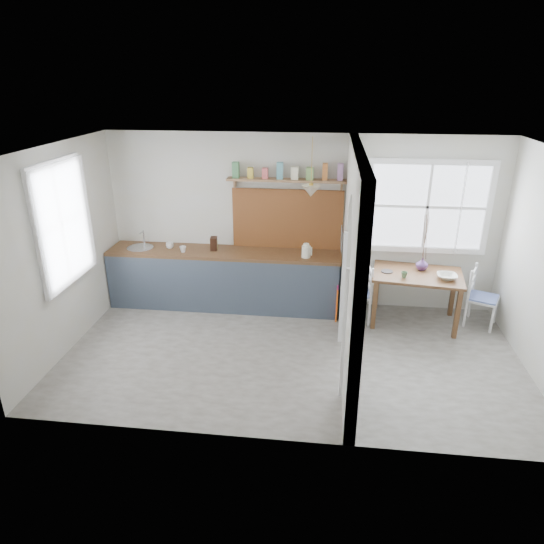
# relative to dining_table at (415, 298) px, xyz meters

# --- Properties ---
(floor) EXTENTS (5.80, 3.20, 0.01)m
(floor) POSITION_rel_dining_table_xyz_m (-1.69, -1.09, -0.38)
(floor) COLOR #999690
(floor) RESTS_ON ground
(ceiling) EXTENTS (5.80, 3.20, 0.01)m
(ceiling) POSITION_rel_dining_table_xyz_m (-1.69, -1.09, 2.22)
(ceiling) COLOR silver
(ceiling) RESTS_ON walls
(walls) EXTENTS (5.81, 3.21, 2.60)m
(walls) POSITION_rel_dining_table_xyz_m (-1.69, -1.09, 0.92)
(walls) COLOR silver
(walls) RESTS_ON floor
(partition) EXTENTS (0.12, 3.20, 2.60)m
(partition) POSITION_rel_dining_table_xyz_m (-0.99, -1.04, 1.07)
(partition) COLOR silver
(partition) RESTS_ON floor
(kitchen_window) EXTENTS (0.10, 1.16, 1.50)m
(kitchen_window) POSITION_rel_dining_table_xyz_m (-4.56, -1.09, 1.27)
(kitchen_window) COLOR white
(kitchen_window) RESTS_ON walls
(nook_window) EXTENTS (1.76, 0.10, 1.30)m
(nook_window) POSITION_rel_dining_table_xyz_m (0.11, 0.47, 1.22)
(nook_window) COLOR white
(nook_window) RESTS_ON walls
(counter) EXTENTS (3.50, 0.60, 0.90)m
(counter) POSITION_rel_dining_table_xyz_m (-2.82, 0.23, 0.07)
(counter) COLOR brown
(counter) RESTS_ON floor
(sink) EXTENTS (0.40, 0.40, 0.02)m
(sink) POSITION_rel_dining_table_xyz_m (-4.12, 0.21, 0.51)
(sink) COLOR #B7B9C1
(sink) RESTS_ON counter
(backsplash) EXTENTS (1.65, 0.03, 0.90)m
(backsplash) POSITION_rel_dining_table_xyz_m (-1.89, 0.48, 0.97)
(backsplash) COLOR brown
(backsplash) RESTS_ON walls
(shelf) EXTENTS (1.75, 0.20, 0.21)m
(shelf) POSITION_rel_dining_table_xyz_m (-1.89, 0.40, 1.62)
(shelf) COLOR #9B6742
(shelf) RESTS_ON walls
(pendant_lamp) EXTENTS (0.26, 0.26, 0.16)m
(pendant_lamp) POSITION_rel_dining_table_xyz_m (-1.54, 0.06, 1.50)
(pendant_lamp) COLOR beige
(pendant_lamp) RESTS_ON ceiling
(utensil_rail) EXTENTS (0.02, 0.50, 0.02)m
(utensil_rail) POSITION_rel_dining_table_xyz_m (-1.08, -0.19, 1.07)
(utensil_rail) COLOR #B7B9C1
(utensil_rail) RESTS_ON partition
(dining_table) EXTENTS (1.32, 0.96, 0.76)m
(dining_table) POSITION_rel_dining_table_xyz_m (0.00, 0.00, 0.00)
(dining_table) COLOR brown
(dining_table) RESTS_ON floor
(chair_left) EXTENTS (0.44, 0.44, 0.89)m
(chair_left) POSITION_rel_dining_table_xyz_m (-0.84, -0.05, 0.06)
(chair_left) COLOR white
(chair_left) RESTS_ON floor
(chair_right) EXTENTS (0.52, 0.52, 0.86)m
(chair_right) POSITION_rel_dining_table_xyz_m (0.94, 0.02, 0.05)
(chair_right) COLOR white
(chair_right) RESTS_ON floor
(kettle) EXTENTS (0.18, 0.15, 0.20)m
(kettle) POSITION_rel_dining_table_xyz_m (-1.58, 0.09, 0.62)
(kettle) COLOR white
(kettle) RESTS_ON counter
(mug_a) EXTENTS (0.12, 0.12, 0.09)m
(mug_a) POSITION_rel_dining_table_xyz_m (-3.41, 0.09, 0.56)
(mug_a) COLOR silver
(mug_a) RESTS_ON counter
(mug_b) EXTENTS (0.14, 0.14, 0.09)m
(mug_b) POSITION_rel_dining_table_xyz_m (-3.66, 0.23, 0.56)
(mug_b) COLOR white
(mug_b) RESTS_ON counter
(knife_block) EXTENTS (0.10, 0.14, 0.20)m
(knife_block) POSITION_rel_dining_table_xyz_m (-2.97, 0.24, 0.62)
(knife_block) COLOR black
(knife_block) RESTS_ON counter
(jar) EXTENTS (0.09, 0.09, 0.14)m
(jar) POSITION_rel_dining_table_xyz_m (-2.97, 0.27, 0.59)
(jar) COLOR #958D53
(jar) RESTS_ON counter
(towel_magenta) EXTENTS (0.02, 0.03, 0.58)m
(towel_magenta) POSITION_rel_dining_table_xyz_m (-1.11, -0.10, -0.11)
(towel_magenta) COLOR #B4215F
(towel_magenta) RESTS_ON counter
(towel_orange) EXTENTS (0.02, 0.03, 0.51)m
(towel_orange) POSITION_rel_dining_table_xyz_m (-1.11, -0.14, -0.13)
(towel_orange) COLOR orange
(towel_orange) RESTS_ON counter
(bowl) EXTENTS (0.27, 0.27, 0.07)m
(bowl) POSITION_rel_dining_table_xyz_m (0.36, -0.15, 0.41)
(bowl) COLOR silver
(bowl) RESTS_ON dining_table
(table_cup) EXTENTS (0.11, 0.11, 0.08)m
(table_cup) POSITION_rel_dining_table_xyz_m (-0.21, -0.18, 0.42)
(table_cup) COLOR #53774E
(table_cup) RESTS_ON dining_table
(plate) EXTENTS (0.21, 0.21, 0.01)m
(plate) POSITION_rel_dining_table_xyz_m (-0.43, 0.01, 0.39)
(plate) COLOR #2F2B2B
(plate) RESTS_ON dining_table
(vase) EXTENTS (0.21, 0.21, 0.18)m
(vase) POSITION_rel_dining_table_xyz_m (0.07, 0.15, 0.47)
(vase) COLOR #54336E
(vase) RESTS_ON dining_table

